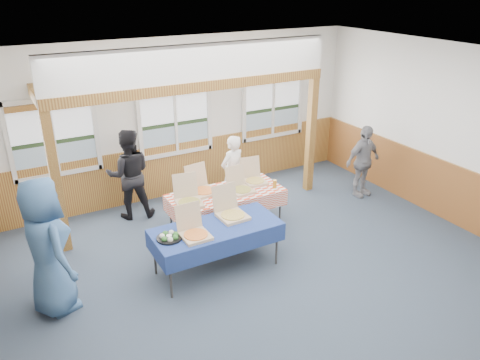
{
  "coord_description": "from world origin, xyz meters",
  "views": [
    {
      "loc": [
        -3.21,
        -5.04,
        4.24
      ],
      "look_at": [
        0.12,
        1.0,
        1.21
      ],
      "focal_mm": 35.0,
      "sensor_mm": 36.0,
      "label": 1
    }
  ],
  "objects_px": {
    "table_left": "(216,230)",
    "woman_white": "(232,173)",
    "woman_black": "(129,174)",
    "man_blue": "(47,247)",
    "table_right": "(226,195)",
    "person_grey": "(363,161)"
  },
  "relations": [
    {
      "from": "table_left",
      "to": "woman_white",
      "type": "height_order",
      "value": "woman_white"
    },
    {
      "from": "woman_black",
      "to": "man_blue",
      "type": "height_order",
      "value": "man_blue"
    },
    {
      "from": "table_left",
      "to": "table_right",
      "type": "bearing_deg",
      "value": 64.7
    },
    {
      "from": "table_right",
      "to": "woman_black",
      "type": "height_order",
      "value": "woman_black"
    },
    {
      "from": "table_left",
      "to": "woman_black",
      "type": "relative_size",
      "value": 1.2
    },
    {
      "from": "woman_white",
      "to": "person_grey",
      "type": "xyz_separation_m",
      "value": [
        2.63,
        -0.73,
        -0.0
      ]
    },
    {
      "from": "woman_black",
      "to": "person_grey",
      "type": "relative_size",
      "value": 1.14
    },
    {
      "from": "table_left",
      "to": "woman_black",
      "type": "xyz_separation_m",
      "value": [
        -0.62,
        2.37,
        0.16
      ]
    },
    {
      "from": "woman_white",
      "to": "person_grey",
      "type": "bearing_deg",
      "value": 148.95
    },
    {
      "from": "table_right",
      "to": "man_blue",
      "type": "xyz_separation_m",
      "value": [
        -3.03,
        -0.77,
        0.27
      ]
    },
    {
      "from": "man_blue",
      "to": "person_grey",
      "type": "distance_m",
      "value": 6.22
    },
    {
      "from": "table_right",
      "to": "woman_black",
      "type": "bearing_deg",
      "value": 145.55
    },
    {
      "from": "woman_white",
      "to": "man_blue",
      "type": "distance_m",
      "value": 3.85
    },
    {
      "from": "person_grey",
      "to": "table_right",
      "type": "bearing_deg",
      "value": 175.55
    },
    {
      "from": "table_right",
      "to": "woman_white",
      "type": "relative_size",
      "value": 1.43
    },
    {
      "from": "woman_black",
      "to": "man_blue",
      "type": "relative_size",
      "value": 0.89
    },
    {
      "from": "table_left",
      "to": "man_blue",
      "type": "distance_m",
      "value": 2.37
    },
    {
      "from": "person_grey",
      "to": "woman_black",
      "type": "bearing_deg",
      "value": 158.59
    },
    {
      "from": "table_left",
      "to": "person_grey",
      "type": "height_order",
      "value": "person_grey"
    },
    {
      "from": "table_left",
      "to": "woman_white",
      "type": "bearing_deg",
      "value": 64.21
    },
    {
      "from": "table_left",
      "to": "man_blue",
      "type": "relative_size",
      "value": 1.06
    },
    {
      "from": "woman_black",
      "to": "table_left",
      "type": "bearing_deg",
      "value": 118.61
    }
  ]
}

